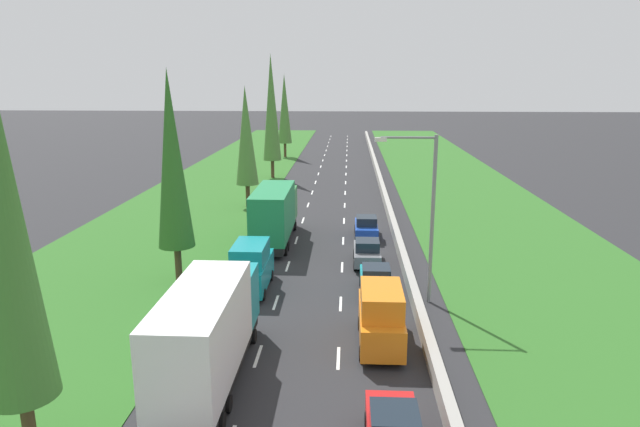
{
  "coord_description": "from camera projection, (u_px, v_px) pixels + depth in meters",
  "views": [
    {
      "loc": [
        2.1,
        -0.99,
        11.74
      ],
      "look_at": [
        -0.19,
        43.07,
        1.09
      ],
      "focal_mm": 31.39,
      "sensor_mm": 36.0,
      "label": 1
    }
  ],
  "objects": [
    {
      "name": "lane_markings",
      "position": [
        330.0,
        187.0,
        62.07
      ],
      "size": [
        3.64,
        116.0,
        0.01
      ],
      "color": "white",
      "rests_on": "ground"
    },
    {
      "name": "orange_van_right_lane",
      "position": [
        381.0,
        317.0,
        24.97
      ],
      "size": [
        1.96,
        4.9,
        2.82
      ],
      "color": "orange",
      "rests_on": "ground"
    },
    {
      "name": "poplar_tree_fourth",
      "position": [
        271.0,
        108.0,
        66.1
      ],
      "size": [
        2.17,
        2.17,
        14.66
      ],
      "color": "#4C3823",
      "rests_on": "ground"
    },
    {
      "name": "ground_plane",
      "position": [
        330.0,
        187.0,
        62.07
      ],
      "size": [
        300.0,
        300.0,
        0.0
      ],
      "primitive_type": "plane",
      "color": "#28282B",
      "rests_on": "ground"
    },
    {
      "name": "grass_verge_left",
      "position": [
        217.0,
        186.0,
        62.7
      ],
      "size": [
        14.0,
        140.0,
        0.04
      ],
      "primitive_type": "cube",
      "color": "#2D6623",
      "rests_on": "ground"
    },
    {
      "name": "poplar_tree_third",
      "position": [
        246.0,
        136.0,
        50.99
      ],
      "size": [
        2.08,
        2.08,
        11.19
      ],
      "color": "#4C3823",
      "rests_on": "ground"
    },
    {
      "name": "grass_verge_right",
      "position": [
        460.0,
        189.0,
        61.34
      ],
      "size": [
        14.0,
        140.0,
        0.04
      ],
      "primitive_type": "cube",
      "color": "#2D6623",
      "rests_on": "ground"
    },
    {
      "name": "poplar_tree_fifth",
      "position": [
        285.0,
        109.0,
        84.33
      ],
      "size": [
        2.11,
        2.11,
        12.53
      ],
      "color": "#4C3823",
      "rests_on": "ground"
    },
    {
      "name": "white_box_truck_left_lane",
      "position": [
        208.0,
        331.0,
        21.72
      ],
      "size": [
        2.46,
        9.4,
        4.18
      ],
      "color": "black",
      "rests_on": "ground"
    },
    {
      "name": "grey_hatchback_right_lane",
      "position": [
        367.0,
        252.0,
        36.07
      ],
      "size": [
        1.74,
        3.9,
        1.72
      ],
      "color": "slate",
      "rests_on": "ground"
    },
    {
      "name": "median_barrier",
      "position": [
        381.0,
        184.0,
        61.68
      ],
      "size": [
        0.44,
        120.0,
        0.85
      ],
      "primitive_type": "cube",
      "color": "#9E9B93",
      "rests_on": "ground"
    },
    {
      "name": "poplar_tree_second",
      "position": [
        172.0,
        160.0,
        31.58
      ],
      "size": [
        2.11,
        2.11,
        12.39
      ],
      "color": "#4C3823",
      "rests_on": "ground"
    },
    {
      "name": "green_box_truck_left_lane",
      "position": [
        275.0,
        214.0,
        40.73
      ],
      "size": [
        2.46,
        9.4,
        4.18
      ],
      "color": "black",
      "rests_on": "ground"
    },
    {
      "name": "teal_hatchback_right_lane",
      "position": [
        376.0,
        280.0,
        31.07
      ],
      "size": [
        1.74,
        3.9,
        1.72
      ],
      "color": "teal",
      "rests_on": "ground"
    },
    {
      "name": "blue_hatchback_right_lane_sixth",
      "position": [
        366.0,
        227.0,
        42.2
      ],
      "size": [
        1.74,
        3.9,
        1.72
      ],
      "color": "#1E47B7",
      "rests_on": "ground"
    },
    {
      "name": "street_light_mast",
      "position": [
        426.0,
        207.0,
        29.03
      ],
      "size": [
        3.2,
        0.28,
        9.0
      ],
      "color": "gray",
      "rests_on": "ground"
    },
    {
      "name": "teal_van_left_lane",
      "position": [
        251.0,
        267.0,
        31.6
      ],
      "size": [
        1.96,
        4.9,
        2.82
      ],
      "color": "teal",
      "rests_on": "ground"
    }
  ]
}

